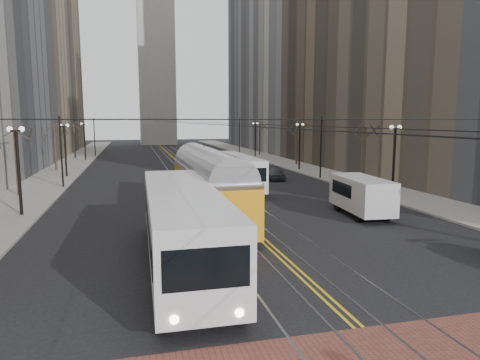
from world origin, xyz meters
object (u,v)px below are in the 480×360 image
cargo_van (361,197)px  sedan_silver (225,161)px  rear_bus (235,173)px  clock_tower (155,0)px  sedan_grey (275,173)px  transit_bus (182,228)px  streetcar (209,192)px

cargo_van → sedan_silver: size_ratio=1.22×
rear_bus → sedan_silver: (3.00, 18.57, -0.78)m
rear_bus → sedan_silver: bearing=80.9°
clock_tower → sedan_grey: size_ratio=15.54×
transit_bus → streetcar: streetcar is taller
rear_bus → sedan_silver: 18.83m
streetcar → sedan_grey: size_ratio=3.46×
cargo_van → transit_bus: bearing=-145.9°
cargo_van → sedan_silver: 31.13m
rear_bus → sedan_silver: size_ratio=2.54×
sedan_grey → sedan_silver: 13.27m
cargo_van → sedan_silver: (-2.60, 31.02, -0.49)m
clock_tower → streetcar: bearing=-91.2°
streetcar → clock_tower: bearing=88.1°
clock_tower → sedan_silver: size_ratio=14.01×
sedan_silver → clock_tower: bearing=89.0°
transit_bus → clock_tower: bearing=88.1°
transit_bus → cargo_van: size_ratio=2.37×
clock_tower → sedan_silver: clock_tower is taller
transit_bus → rear_bus: transit_bus is taller
clock_tower → transit_bus: clock_tower is taller
transit_bus → sedan_grey: 28.10m
transit_bus → cargo_van: 14.39m
clock_tower → rear_bus: bearing=-88.2°
clock_tower → sedan_silver: 68.11m
clock_tower → sedan_silver: (5.37, -58.08, -35.19)m
streetcar → cargo_van: (9.88, -1.71, -0.46)m
clock_tower → transit_bus: size_ratio=4.85×
streetcar → sedan_silver: 30.22m
streetcar → cargo_van: 10.03m
clock_tower → sedan_grey: bearing=-83.5°
streetcar → rear_bus: 11.56m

